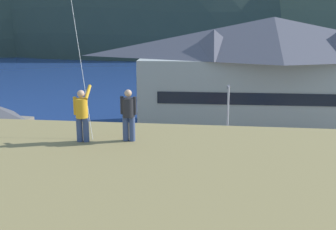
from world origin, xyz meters
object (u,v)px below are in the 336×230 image
parking_light_pole (228,118)px  person_companion (129,114)px  parked_car_mid_row_center (86,200)px  parked_car_front_row_red (92,157)px  moored_boat_wharfside (160,94)px  parked_car_mid_row_near (196,163)px  person_kite_flyer (82,114)px  harbor_lodge (271,72)px  parked_car_front_row_silver (216,195)px  wharf_dock (183,101)px  parked_car_mid_row_far (335,214)px

parking_light_pole → person_companion: size_ratio=3.47×
parked_car_mid_row_center → person_companion: 12.02m
parked_car_front_row_red → person_companion: size_ratio=2.45×
moored_boat_wharfside → parked_car_front_row_red: moored_boat_wharfside is taller
parked_car_mid_row_near → person_kite_flyer: (-3.05, -15.55, 7.33)m
parked_car_mid_row_center → harbor_lodge: bearing=58.1°
harbor_lodge → parked_car_front_row_silver: bearing=-105.5°
parked_car_mid_row_near → person_companion: person_companion is taller
parked_car_front_row_red → person_companion: 18.40m
wharf_dock → parked_car_mid_row_far: 33.85m
parked_car_mid_row_center → parking_light_pole: parking_light_pole is taller
parked_car_front_row_silver → parked_car_front_row_red: bearing=149.1°
moored_boat_wharfside → parked_car_front_row_red: 27.37m
moored_boat_wharfside → person_kite_flyer: person_kite_flyer is taller
parked_car_mid_row_near → parking_light_pole: (2.26, 3.67, 2.57)m
parked_car_mid_row_center → parked_car_front_row_silver: bearing=12.2°
parked_car_front_row_red → person_kite_flyer: (4.84, -15.90, 7.33)m
parked_car_front_row_red → parked_car_mid_row_center: 7.46m
wharf_dock → parked_car_front_row_red: (-4.82, -24.70, 0.71)m
parked_car_mid_row_center → parking_light_pole: 13.65m
wharf_dock → parked_car_front_row_silver: bearing=-81.5°
moored_boat_wharfside → parked_car_front_row_red: (-1.46, -27.32, 0.34)m
parked_car_mid_row_near → person_companion: size_ratio=2.49×
wharf_dock → parked_car_mid_row_center: parked_car_mid_row_center is taller
person_kite_flyer → parked_car_front_row_red: bearing=106.9°
moored_boat_wharfside → person_companion: (4.89, -42.97, 7.66)m
moored_boat_wharfside → parked_car_mid_row_center: bearing=-89.3°
parked_car_mid_row_center → person_kite_flyer: 11.75m
parked_car_front_row_red → person_companion: person_companion is taller
person_companion → person_kite_flyer: bearing=-170.1°
moored_boat_wharfside → parking_light_pole: parking_light_pole is taller
parked_car_mid_row_near → person_companion: 17.02m
moored_boat_wharfside → parked_car_mid_row_center: (0.39, -34.55, 0.34)m
wharf_dock → moored_boat_wharfside: bearing=142.1°
parking_light_pole → parked_car_mid_row_center: bearing=-128.2°
parked_car_front_row_red → person_kite_flyer: size_ratio=2.30×
wharf_dock → person_kite_flyer: (0.02, -40.60, 8.05)m
harbor_lodge → wharf_dock: bearing=130.0°
parking_light_pole → person_kite_flyer: (-5.30, -19.22, 4.76)m
parked_car_front_row_red → parked_car_front_row_silver: bearing=-30.9°
parking_light_pole → parked_car_front_row_silver: bearing=-95.0°
moored_boat_wharfside → parked_car_front_row_silver: moored_boat_wharfside is taller
harbor_lodge → parking_light_pole: harbor_lodge is taller
parked_car_front_row_silver → person_kite_flyer: bearing=-113.7°
harbor_lodge → parked_car_front_row_silver: size_ratio=6.34×
parked_car_front_row_silver → parked_car_mid_row_center: size_ratio=0.99×
moored_boat_wharfside → parked_car_mid_row_far: 37.49m
parking_light_pole → person_kite_flyer: 20.50m
parked_car_mid_row_near → parked_car_mid_row_far: 10.51m
parked_car_front_row_silver → parking_light_pole: bearing=85.0°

